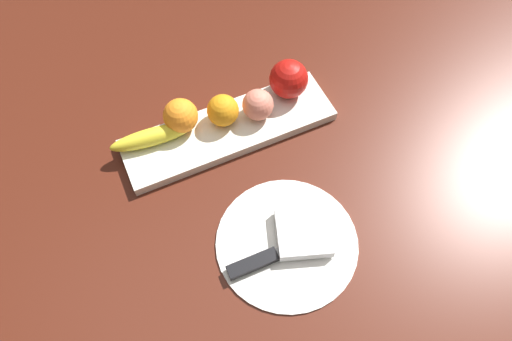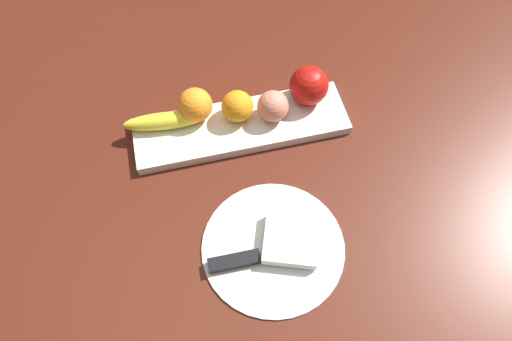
{
  "view_description": "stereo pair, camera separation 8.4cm",
  "coord_description": "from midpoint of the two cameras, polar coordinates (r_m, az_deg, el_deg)",
  "views": [
    {
      "loc": [
        -0.21,
        -0.51,
        0.78
      ],
      "look_at": [
        -0.04,
        -0.12,
        0.05
      ],
      "focal_mm": 32.72,
      "sensor_mm": 36.0,
      "label": 1
    },
    {
      "loc": [
        -0.13,
        -0.54,
        0.78
      ],
      "look_at": [
        -0.04,
        -0.12,
        0.05
      ],
      "focal_mm": 32.72,
      "sensor_mm": 36.0,
      "label": 2
    }
  ],
  "objects": [
    {
      "name": "knife",
      "position": [
        0.81,
        -2.4,
        -11.17
      ],
      "size": [
        0.18,
        0.03,
        0.01
      ],
      "rotation": [
        0.0,
        0.0,
        -0.02
      ],
      "color": "silver",
      "rests_on": "dinner_plate"
    },
    {
      "name": "orange_near_banana",
      "position": [
        0.92,
        -11.81,
        6.35
      ],
      "size": [
        0.07,
        0.07,
        0.07
      ],
      "primitive_type": "sphere",
      "color": "orange",
      "rests_on": "fruit_tray"
    },
    {
      "name": "fruit_tray",
      "position": [
        0.94,
        -5.89,
        4.79
      ],
      "size": [
        0.43,
        0.12,
        0.02
      ],
      "primitive_type": "cube",
      "color": "white",
      "rests_on": "ground_plane"
    },
    {
      "name": "banana",
      "position": [
        0.93,
        -15.18,
        3.76
      ],
      "size": [
        0.17,
        0.05,
        0.03
      ],
      "primitive_type": "ellipsoid",
      "rotation": [
        0.0,
        0.0,
        -0.09
      ],
      "color": "yellow",
      "rests_on": "fruit_tray"
    },
    {
      "name": "orange_near_apple",
      "position": [
        0.92,
        -6.7,
        7.11
      ],
      "size": [
        0.06,
        0.06,
        0.06
      ],
      "primitive_type": "sphere",
      "color": "orange",
      "rests_on": "fruit_tray"
    },
    {
      "name": "dinner_plate",
      "position": [
        0.83,
        0.9,
        -9.01
      ],
      "size": [
        0.25,
        0.25,
        0.01
      ],
      "primitive_type": "cylinder",
      "color": "white",
      "rests_on": "ground_plane"
    },
    {
      "name": "folded_napkin",
      "position": [
        0.82,
        2.92,
        -7.77
      ],
      "size": [
        0.12,
        0.12,
        0.02
      ],
      "primitive_type": "cube",
      "rotation": [
        0.0,
        0.0,
        -0.35
      ],
      "color": "white",
      "rests_on": "dinner_plate"
    },
    {
      "name": "peach",
      "position": [
        0.92,
        -2.39,
        7.83
      ],
      "size": [
        0.06,
        0.06,
        0.06
      ],
      "primitive_type": "sphere",
      "color": "#DB7A64",
      "rests_on": "fruit_tray"
    },
    {
      "name": "ground_plane",
      "position": [
        0.95,
        -3.6,
        4.82
      ],
      "size": [
        2.4,
        2.4,
        0.0
      ],
      "primitive_type": "plane",
      "color": "#4C1D11"
    },
    {
      "name": "apple",
      "position": [
        0.95,
        1.48,
        10.93
      ],
      "size": [
        0.08,
        0.08,
        0.08
      ],
      "primitive_type": "sphere",
      "color": "#B6140E",
      "rests_on": "fruit_tray"
    }
  ]
}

